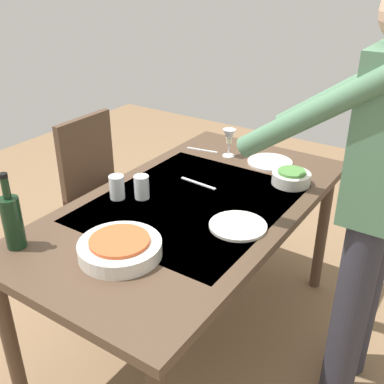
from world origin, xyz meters
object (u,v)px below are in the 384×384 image
at_px(person_server, 374,190).
at_px(side_bowl_salad, 291,177).
at_px(wine_glass_left, 229,138).
at_px(dinner_plate_far, 238,226).
at_px(water_cup_near_right, 117,187).
at_px(serving_bowl_pasta, 120,247).
at_px(dinner_plate_near, 270,162).
at_px(dining_table, 192,218).
at_px(water_cup_near_left, 142,187).
at_px(wine_bottle, 12,220).
at_px(chair_near, 101,184).

relative_size(person_server, side_bowl_salad, 9.38).
xyz_separation_m(wine_glass_left, side_bowl_salad, (0.13, 0.41, -0.07)).
distance_m(person_server, dinner_plate_far, 0.52).
height_order(person_server, water_cup_near_right, person_server).
bearing_deg(person_server, water_cup_near_right, -73.07).
bearing_deg(serving_bowl_pasta, water_cup_near_right, -136.84).
xyz_separation_m(serving_bowl_pasta, dinner_plate_near, (-1.05, 0.09, -0.03)).
distance_m(side_bowl_salad, dinner_plate_near, 0.25).
distance_m(dining_table, water_cup_near_left, 0.26).
height_order(wine_bottle, serving_bowl_pasta, wine_bottle).
distance_m(serving_bowl_pasta, side_bowl_salad, 0.93).
distance_m(chair_near, dinner_plate_near, 1.00).
distance_m(water_cup_near_right, dinner_plate_near, 0.83).
bearing_deg(water_cup_near_left, side_bowl_salad, 135.45).
relative_size(dining_table, wine_glass_left, 10.77).
relative_size(wine_glass_left, dinner_plate_near, 0.66).
relative_size(person_server, dinner_plate_far, 7.34).
distance_m(wine_bottle, water_cup_near_right, 0.50).
relative_size(dining_table, dinner_plate_far, 7.07).
bearing_deg(person_server, serving_bowl_pasta, -47.68).
height_order(dining_table, wine_bottle, wine_bottle).
xyz_separation_m(dining_table, water_cup_near_left, (0.09, -0.21, 0.13)).
height_order(dining_table, serving_bowl_pasta, serving_bowl_pasta).
distance_m(person_server, wine_bottle, 1.32).
xyz_separation_m(dining_table, wine_glass_left, (-0.54, -0.13, 0.18)).
xyz_separation_m(dining_table, dinner_plate_near, (-0.58, 0.10, 0.08)).
bearing_deg(wine_glass_left, chair_near, -68.39).
height_order(chair_near, serving_bowl_pasta, chair_near).
bearing_deg(wine_bottle, dinner_plate_near, 160.03).
xyz_separation_m(wine_bottle, water_cup_near_right, (-0.49, 0.05, -0.06)).
bearing_deg(side_bowl_salad, dining_table, -34.55).
height_order(water_cup_near_right, serving_bowl_pasta, water_cup_near_right).
bearing_deg(water_cup_near_left, chair_near, -119.85).
bearing_deg(water_cup_near_right, person_server, 106.93).
xyz_separation_m(dinner_plate_near, dinner_plate_far, (0.65, 0.17, 0.00)).
relative_size(wine_bottle, water_cup_near_left, 2.81).
bearing_deg(water_cup_near_right, dinner_plate_near, 151.54).
distance_m(wine_glass_left, dinner_plate_far, 0.73).
bearing_deg(serving_bowl_pasta, dinner_plate_near, 175.22).
height_order(chair_near, water_cup_near_left, chair_near).
distance_m(dining_table, serving_bowl_pasta, 0.49).
bearing_deg(water_cup_near_right, wine_glass_left, 166.27).
relative_size(water_cup_near_right, dinner_plate_near, 0.46).
xyz_separation_m(wine_bottle, side_bowl_salad, (-1.06, 0.63, -0.08)).
bearing_deg(dinner_plate_far, wine_bottle, -46.89).
distance_m(wine_bottle, side_bowl_salad, 1.23).
height_order(wine_bottle, dinner_plate_far, wine_bottle).
bearing_deg(side_bowl_salad, dinner_plate_near, -131.78).
bearing_deg(person_server, water_cup_near_left, -75.15).
xyz_separation_m(dining_table, wine_bottle, (0.64, -0.35, 0.19)).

